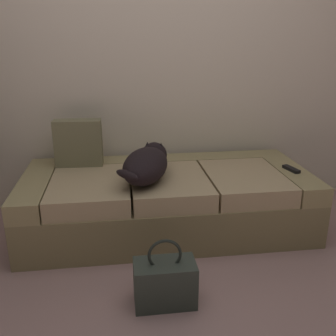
{
  "coord_description": "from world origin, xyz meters",
  "views": [
    {
      "loc": [
        -0.34,
        -1.38,
        1.34
      ],
      "look_at": [
        0.0,
        1.08,
        0.48
      ],
      "focal_mm": 40.75,
      "sensor_mm": 36.0,
      "label": 1
    }
  ],
  "objects_px": {
    "dog_dark": "(147,164)",
    "tv_remote": "(291,169)",
    "handbag": "(165,282)",
    "couch": "(167,200)",
    "throw_pillow": "(78,143)"
  },
  "relations": [
    {
      "from": "dog_dark",
      "to": "tv_remote",
      "type": "height_order",
      "value": "dog_dark"
    },
    {
      "from": "handbag",
      "to": "couch",
      "type": "bearing_deg",
      "value": 81.53
    },
    {
      "from": "dog_dark",
      "to": "tv_remote",
      "type": "bearing_deg",
      "value": 2.33
    },
    {
      "from": "couch",
      "to": "handbag",
      "type": "bearing_deg",
      "value": -98.47
    },
    {
      "from": "throw_pillow",
      "to": "couch",
      "type": "bearing_deg",
      "value": -21.9
    },
    {
      "from": "tv_remote",
      "to": "handbag",
      "type": "xyz_separation_m",
      "value": [
        -1.01,
        -0.76,
        -0.31
      ]
    },
    {
      "from": "throw_pillow",
      "to": "tv_remote",
      "type": "bearing_deg",
      "value": -12.38
    },
    {
      "from": "handbag",
      "to": "dog_dark",
      "type": "bearing_deg",
      "value": 91.95
    },
    {
      "from": "dog_dark",
      "to": "handbag",
      "type": "relative_size",
      "value": 1.65
    },
    {
      "from": "throw_pillow",
      "to": "dog_dark",
      "type": "bearing_deg",
      "value": -38.39
    },
    {
      "from": "couch",
      "to": "handbag",
      "type": "xyz_separation_m",
      "value": [
        -0.13,
        -0.84,
        -0.09
      ]
    },
    {
      "from": "dog_dark",
      "to": "throw_pillow",
      "type": "relative_size",
      "value": 1.84
    },
    {
      "from": "couch",
      "to": "throw_pillow",
      "type": "bearing_deg",
      "value": 158.1
    },
    {
      "from": "tv_remote",
      "to": "throw_pillow",
      "type": "height_order",
      "value": "throw_pillow"
    },
    {
      "from": "couch",
      "to": "dog_dark",
      "type": "relative_size",
      "value": 3.2
    }
  ]
}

